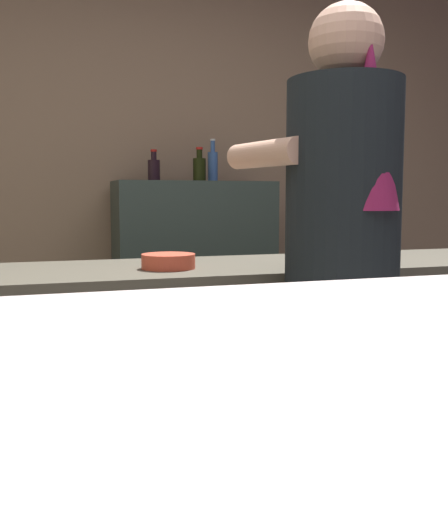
# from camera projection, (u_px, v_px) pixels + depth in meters

# --- Properties ---
(wall_back) EXTENTS (5.20, 0.10, 2.70)m
(wall_back) POSITION_uv_depth(u_px,v_px,m) (136.00, 161.00, 3.37)
(wall_back) COLOR #8E7359
(wall_back) RESTS_ON ground
(prep_counter) EXTENTS (2.10, 0.60, 0.89)m
(prep_counter) POSITION_uv_depth(u_px,v_px,m) (291.00, 377.00, 2.23)
(prep_counter) COLOR #474337
(prep_counter) RESTS_ON ground
(back_shelf) EXTENTS (0.88, 0.36, 1.23)m
(back_shelf) POSITION_uv_depth(u_px,v_px,m) (194.00, 291.00, 3.27)
(back_shelf) COLOR #313F39
(back_shelf) RESTS_ON ground
(bartender) EXTENTS (0.48, 0.55, 1.70)m
(bartender) POSITION_uv_depth(u_px,v_px,m) (343.00, 249.00, 1.73)
(bartender) COLOR #2B3030
(bartender) RESTS_ON ground
(knife_block) EXTENTS (0.10, 0.08, 0.29)m
(knife_block) POSITION_uv_depth(u_px,v_px,m) (382.00, 231.00, 2.34)
(knife_block) COLOR #8E6140
(knife_block) RESTS_ON prep_counter
(mixing_bowl) EXTENTS (0.18, 0.18, 0.05)m
(mixing_bowl) POSITION_uv_depth(u_px,v_px,m) (168.00, 261.00, 1.97)
(mixing_bowl) COLOR #C54730
(mixing_bowl) RESTS_ON prep_counter
(chefs_knife) EXTENTS (0.24, 0.07, 0.01)m
(chefs_knife) POSITION_uv_depth(u_px,v_px,m) (354.00, 260.00, 2.21)
(chefs_knife) COLOR silver
(chefs_knife) RESTS_ON prep_counter
(bottle_hot_sauce) EXTENTS (0.07, 0.07, 0.17)m
(bottle_hot_sauce) POSITION_uv_depth(u_px,v_px,m) (154.00, 169.00, 3.18)
(bottle_hot_sauce) COLOR black
(bottle_hot_sauce) RESTS_ON back_shelf
(bottle_soy) EXTENTS (0.07, 0.07, 0.18)m
(bottle_soy) POSITION_uv_depth(u_px,v_px,m) (199.00, 168.00, 3.12)
(bottle_soy) COLOR black
(bottle_soy) RESTS_ON back_shelf
(bottle_olive_oil) EXTENTS (0.06, 0.06, 0.24)m
(bottle_olive_oil) POSITION_uv_depth(u_px,v_px,m) (213.00, 165.00, 3.23)
(bottle_olive_oil) COLOR #385E9B
(bottle_olive_oil) RESTS_ON back_shelf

